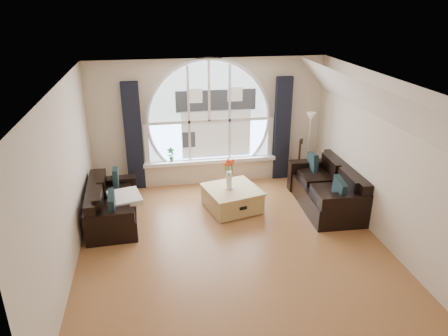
% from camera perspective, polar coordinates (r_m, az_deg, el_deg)
% --- Properties ---
extents(ground, '(5.00, 5.50, 0.01)m').
position_cam_1_polar(ground, '(7.06, 1.29, -10.69)').
color(ground, brown).
rests_on(ground, ground).
extents(ceiling, '(5.00, 5.50, 0.01)m').
position_cam_1_polar(ceiling, '(6.02, 1.51, 11.34)').
color(ceiling, silver).
rests_on(ceiling, ground).
extents(wall_back, '(5.00, 0.01, 2.70)m').
position_cam_1_polar(wall_back, '(8.98, -2.06, 6.24)').
color(wall_back, beige).
rests_on(wall_back, ground).
extents(wall_front, '(5.00, 0.01, 2.70)m').
position_cam_1_polar(wall_front, '(4.12, 9.17, -15.53)').
color(wall_front, beige).
rests_on(wall_front, ground).
extents(wall_left, '(0.01, 5.50, 2.70)m').
position_cam_1_polar(wall_left, '(6.45, -20.97, -2.04)').
color(wall_left, beige).
rests_on(wall_left, ground).
extents(wall_right, '(0.01, 5.50, 2.70)m').
position_cam_1_polar(wall_right, '(7.30, 21.00, 0.81)').
color(wall_right, beige).
rests_on(wall_right, ground).
extents(attic_slope, '(0.92, 5.50, 0.72)m').
position_cam_1_polar(attic_slope, '(6.87, 19.98, 8.42)').
color(attic_slope, silver).
rests_on(attic_slope, ground).
extents(arched_window, '(2.60, 0.06, 2.15)m').
position_cam_1_polar(arched_window, '(8.88, -2.06, 7.89)').
color(arched_window, silver).
rests_on(arched_window, wall_back).
extents(window_sill, '(2.90, 0.22, 0.08)m').
position_cam_1_polar(window_sill, '(9.16, -1.90, 1.02)').
color(window_sill, white).
rests_on(window_sill, wall_back).
extents(window_frame, '(2.76, 0.08, 2.15)m').
position_cam_1_polar(window_frame, '(8.85, -2.03, 7.84)').
color(window_frame, white).
rests_on(window_frame, wall_back).
extents(neighbor_house, '(1.70, 0.02, 1.50)m').
position_cam_1_polar(neighbor_house, '(8.92, -1.07, 7.14)').
color(neighbor_house, silver).
rests_on(neighbor_house, wall_back).
extents(curtain_left, '(0.35, 0.12, 2.30)m').
position_cam_1_polar(curtain_left, '(8.86, -12.26, 4.14)').
color(curtain_left, black).
rests_on(curtain_left, ground).
extents(curtain_right, '(0.35, 0.12, 2.30)m').
position_cam_1_polar(curtain_right, '(9.27, 7.94, 5.28)').
color(curtain_right, black).
rests_on(curtain_right, ground).
extents(sofa_left, '(0.90, 1.69, 0.74)m').
position_cam_1_polar(sofa_left, '(7.86, -15.01, -4.49)').
color(sofa_left, black).
rests_on(sofa_left, ground).
extents(sofa_right, '(1.01, 1.92, 0.84)m').
position_cam_1_polar(sofa_right, '(8.36, 13.79, -2.66)').
color(sofa_right, black).
rests_on(sofa_right, ground).
extents(coffee_chest, '(1.18, 1.18, 0.48)m').
position_cam_1_polar(coffee_chest, '(8.10, 1.12, -4.08)').
color(coffee_chest, tan).
rests_on(coffee_chest, ground).
extents(throw_blanket, '(0.67, 0.67, 0.10)m').
position_cam_1_polar(throw_blanket, '(7.73, -13.44, -3.97)').
color(throw_blanket, silver).
rests_on(throw_blanket, sofa_left).
extents(vase_flowers, '(0.24, 0.24, 0.70)m').
position_cam_1_polar(vase_flowers, '(7.85, 0.70, -0.25)').
color(vase_flowers, white).
rests_on(vase_flowers, coffee_chest).
extents(floor_lamp, '(0.24, 0.24, 1.60)m').
position_cam_1_polar(floor_lamp, '(9.19, 11.46, 2.58)').
color(floor_lamp, '#B2B2B2').
rests_on(floor_lamp, ground).
extents(guitar, '(0.42, 0.35, 1.06)m').
position_cam_1_polar(guitar, '(9.27, 10.12, 1.08)').
color(guitar, brown).
rests_on(guitar, ground).
extents(potted_plant, '(0.17, 0.11, 0.32)m').
position_cam_1_polar(potted_plant, '(9.02, -7.26, 1.84)').
color(potted_plant, '#1E6023').
rests_on(potted_plant, window_sill).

